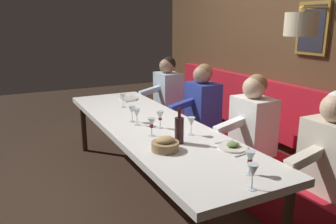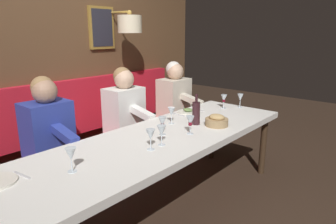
{
  "view_description": "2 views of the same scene",
  "coord_description": "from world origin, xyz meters",
  "px_view_note": "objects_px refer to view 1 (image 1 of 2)",
  "views": [
    {
      "loc": [
        -1.3,
        -2.91,
        1.72
      ],
      "look_at": [
        0.05,
        -0.26,
        0.92
      ],
      "focal_mm": 35.85,
      "sensor_mm": 36.0,
      "label": 1
    },
    {
      "loc": [
        -1.66,
        1.71,
        1.61
      ],
      "look_at": [
        0.05,
        -0.26,
        0.92
      ],
      "focal_mm": 32.35,
      "sensor_mm": 36.0,
      "label": 2
    }
  ],
  "objects_px": {
    "diner_near": "(253,117)",
    "wine_glass_4": "(191,122)",
    "wine_glass_1": "(132,111)",
    "wine_glass_6": "(123,98)",
    "diner_nearest": "(332,146)",
    "diner_middle": "(202,99)",
    "wine_glass_2": "(152,124)",
    "wine_bottle": "(179,130)",
    "bread_bowl": "(165,145)",
    "diner_far": "(168,86)",
    "wine_glass_3": "(137,113)",
    "wine_glass_7": "(250,158)",
    "dining_table": "(152,129)",
    "wine_glass_5": "(253,171)",
    "wine_glass_0": "(160,116)"
  },
  "relations": [
    {
      "from": "diner_near",
      "to": "wine_glass_6",
      "type": "xyz_separation_m",
      "value": [
        -0.9,
        1.24,
        0.04
      ]
    },
    {
      "from": "wine_glass_4",
      "to": "wine_bottle",
      "type": "height_order",
      "value": "wine_bottle"
    },
    {
      "from": "wine_glass_1",
      "to": "diner_middle",
      "type": "bearing_deg",
      "value": 15.67
    },
    {
      "from": "diner_middle",
      "to": "diner_far",
      "type": "relative_size",
      "value": 1.0
    },
    {
      "from": "diner_nearest",
      "to": "bread_bowl",
      "type": "bearing_deg",
      "value": 148.42
    },
    {
      "from": "wine_glass_4",
      "to": "bread_bowl",
      "type": "relative_size",
      "value": 0.75
    },
    {
      "from": "dining_table",
      "to": "wine_bottle",
      "type": "bearing_deg",
      "value": -91.71
    },
    {
      "from": "diner_nearest",
      "to": "diner_near",
      "type": "relative_size",
      "value": 1.0
    },
    {
      "from": "diner_far",
      "to": "wine_glass_2",
      "type": "height_order",
      "value": "diner_far"
    },
    {
      "from": "wine_glass_1",
      "to": "wine_glass_6",
      "type": "bearing_deg",
      "value": 78.67
    },
    {
      "from": "wine_glass_5",
      "to": "wine_glass_6",
      "type": "relative_size",
      "value": 1.0
    },
    {
      "from": "diner_nearest",
      "to": "wine_glass_6",
      "type": "bearing_deg",
      "value": 113.04
    },
    {
      "from": "wine_glass_3",
      "to": "wine_glass_7",
      "type": "bearing_deg",
      "value": -79.67
    },
    {
      "from": "dining_table",
      "to": "diner_nearest",
      "type": "relative_size",
      "value": 3.99
    },
    {
      "from": "diner_middle",
      "to": "wine_glass_7",
      "type": "bearing_deg",
      "value": -113.43
    },
    {
      "from": "diner_middle",
      "to": "wine_glass_1",
      "type": "relative_size",
      "value": 4.82
    },
    {
      "from": "diner_far",
      "to": "wine_glass_0",
      "type": "xyz_separation_m",
      "value": [
        -0.86,
        -1.54,
        0.04
      ]
    },
    {
      "from": "wine_glass_0",
      "to": "wine_glass_4",
      "type": "xyz_separation_m",
      "value": [
        0.16,
        -0.31,
        0.0
      ]
    },
    {
      "from": "diner_nearest",
      "to": "wine_glass_7",
      "type": "xyz_separation_m",
      "value": [
        -0.77,
        0.02,
        0.04
      ]
    },
    {
      "from": "wine_glass_4",
      "to": "diner_middle",
      "type": "bearing_deg",
      "value": 52.4
    },
    {
      "from": "diner_far",
      "to": "wine_glass_3",
      "type": "relative_size",
      "value": 4.82
    },
    {
      "from": "diner_nearest",
      "to": "wine_glass_6",
      "type": "distance_m",
      "value": 2.31
    },
    {
      "from": "diner_far",
      "to": "wine_glass_3",
      "type": "xyz_separation_m",
      "value": [
        -1.02,
        -1.35,
        0.04
      ]
    },
    {
      "from": "wine_glass_3",
      "to": "wine_glass_4",
      "type": "height_order",
      "value": "same"
    },
    {
      "from": "diner_nearest",
      "to": "wine_glass_4",
      "type": "relative_size",
      "value": 4.82
    },
    {
      "from": "diner_near",
      "to": "wine_glass_4",
      "type": "xyz_separation_m",
      "value": [
        -0.7,
        0.01,
        0.04
      ]
    },
    {
      "from": "diner_far",
      "to": "wine_glass_6",
      "type": "bearing_deg",
      "value": -145.69
    },
    {
      "from": "wine_glass_7",
      "to": "bread_bowl",
      "type": "bearing_deg",
      "value": 115.46
    },
    {
      "from": "wine_glass_2",
      "to": "dining_table",
      "type": "bearing_deg",
      "value": 65.99
    },
    {
      "from": "wine_glass_1",
      "to": "wine_glass_6",
      "type": "relative_size",
      "value": 1.0
    },
    {
      "from": "wine_glass_6",
      "to": "wine_glass_0",
      "type": "bearing_deg",
      "value": -87.41
    },
    {
      "from": "wine_bottle",
      "to": "bread_bowl",
      "type": "distance_m",
      "value": 0.21
    },
    {
      "from": "wine_glass_6",
      "to": "wine_glass_7",
      "type": "xyz_separation_m",
      "value": [
        0.13,
        -2.1,
        -0.0
      ]
    },
    {
      "from": "wine_glass_3",
      "to": "wine_glass_6",
      "type": "xyz_separation_m",
      "value": [
        0.12,
        0.73,
        0.0
      ]
    },
    {
      "from": "diner_middle",
      "to": "wine_bottle",
      "type": "height_order",
      "value": "diner_middle"
    },
    {
      "from": "wine_glass_0",
      "to": "diner_far",
      "type": "bearing_deg",
      "value": 60.74
    },
    {
      "from": "diner_far",
      "to": "wine_glass_0",
      "type": "bearing_deg",
      "value": -119.26
    },
    {
      "from": "diner_middle",
      "to": "wine_glass_2",
      "type": "bearing_deg",
      "value": -142.84
    },
    {
      "from": "wine_glass_4",
      "to": "diner_nearest",
      "type": "bearing_deg",
      "value": -51.79
    },
    {
      "from": "dining_table",
      "to": "bread_bowl",
      "type": "bearing_deg",
      "value": -105.7
    },
    {
      "from": "wine_glass_2",
      "to": "bread_bowl",
      "type": "xyz_separation_m",
      "value": [
        -0.05,
        -0.36,
        -0.07
      ]
    },
    {
      "from": "diner_near",
      "to": "wine_glass_1",
      "type": "xyz_separation_m",
      "value": [
        -1.02,
        0.63,
        0.04
      ]
    },
    {
      "from": "wine_glass_4",
      "to": "wine_glass_5",
      "type": "distance_m",
      "value": 1.06
    },
    {
      "from": "dining_table",
      "to": "diner_near",
      "type": "height_order",
      "value": "diner_near"
    },
    {
      "from": "wine_glass_3",
      "to": "diner_near",
      "type": "bearing_deg",
      "value": -26.38
    },
    {
      "from": "diner_nearest",
      "to": "wine_bottle",
      "type": "height_order",
      "value": "diner_nearest"
    },
    {
      "from": "diner_near",
      "to": "wine_glass_2",
      "type": "xyz_separation_m",
      "value": [
        -1.03,
        0.14,
        0.04
      ]
    },
    {
      "from": "dining_table",
      "to": "wine_glass_1",
      "type": "height_order",
      "value": "wine_glass_1"
    },
    {
      "from": "diner_middle",
      "to": "bread_bowl",
      "type": "relative_size",
      "value": 3.6
    },
    {
      "from": "diner_nearest",
      "to": "bread_bowl",
      "type": "xyz_separation_m",
      "value": [
        -1.08,
        0.66,
        -0.03
      ]
    }
  ]
}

